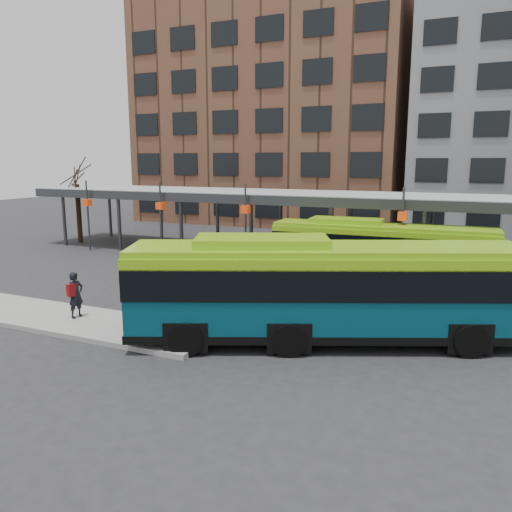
% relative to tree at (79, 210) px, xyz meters
% --- Properties ---
extents(ground, '(120.00, 120.00, 0.00)m').
position_rel_tree_xyz_m(ground, '(18.00, -12.00, -2.43)').
color(ground, '#28282B').
rests_on(ground, ground).
extents(boarding_island, '(14.00, 3.00, 0.18)m').
position_rel_tree_xyz_m(boarding_island, '(12.50, -15.00, -2.34)').
color(boarding_island, gray).
rests_on(boarding_island, ground).
extents(canopy, '(40.00, 6.53, 4.80)m').
position_rel_tree_xyz_m(canopy, '(17.94, 0.87, 1.47)').
color(canopy, '#999B9E').
rests_on(canopy, ground).
extents(tree, '(1.64, 1.64, 5.60)m').
position_rel_tree_xyz_m(tree, '(0.00, 0.00, 0.00)').
color(tree, black).
rests_on(tree, ground).
extents(building_brick, '(26.00, 14.00, 22.00)m').
position_rel_tree_xyz_m(building_brick, '(8.00, 20.00, 8.57)').
color(building_brick, brown).
rests_on(building_brick, ground).
extents(bus_front, '(13.27, 7.80, 3.65)m').
position_rel_tree_xyz_m(bus_front, '(23.00, -13.07, -0.53)').
color(bus_front, '#074152').
rests_on(bus_front, ground).
extents(bus_rear, '(11.40, 2.89, 3.12)m').
position_rel_tree_xyz_m(bus_rear, '(23.03, -2.79, -0.81)').
color(bus_rear, '#074152').
rests_on(bus_rear, ground).
extents(pedestrian, '(0.51, 0.71, 1.78)m').
position_rel_tree_xyz_m(pedestrian, '(13.66, -14.85, -1.35)').
color(pedestrian, black).
rests_on(pedestrian, boarding_island).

